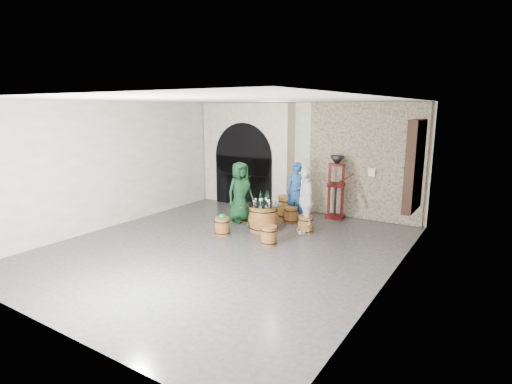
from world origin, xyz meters
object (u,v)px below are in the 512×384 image
Objects in this scene: barrel_stool_far at (291,215)px; barrel_stool_right at (306,224)px; person_blue at (296,192)px; wine_bottle_center at (268,199)px; side_barrel at (286,207)px; person_green at (240,192)px; wine_bottle_right at (266,197)px; wine_bottle_left at (261,198)px; barrel_table at (263,217)px; barrel_stool_near_right at (269,236)px; barrel_stool_near_left at (222,226)px; corking_press at (336,182)px; person_white at (306,201)px; barrel_stool_left at (240,214)px.

barrel_stool_far is 1.00× the size of barrel_stool_right.
person_blue is 1.22m from wine_bottle_center.
wine_bottle_center is at bearing -80.97° from side_barrel.
person_blue is at bearing -38.25° from person_green.
wine_bottle_right reaches higher than barrel_stool_far.
person_green is 5.03× the size of wine_bottle_left.
person_blue reaches higher than barrel_table.
barrel_stool_near_right is 1.34× the size of wine_bottle_right.
barrel_stool_far and barrel_stool_near_left have the same top height.
corking_press reaches higher than barrel_stool_near_right.
barrel_stool_near_right is 1.33m from barrel_stool_near_left.
barrel_stool_far is (0.26, 1.03, -0.13)m from barrel_table.
person_white is at bearing -41.20° from side_barrel.
barrel_stool_near_left is at bearing -122.53° from person_blue.
barrel_stool_right is 0.27× the size of person_blue.
barrel_stool_left is at bearing -149.74° from corking_press.
barrel_stool_near_left is at bearing 179.56° from barrel_stool_near_right.
barrel_stool_near_right is 0.27× the size of person_blue.
person_blue is (0.98, 2.04, 0.60)m from barrel_stool_near_left.
side_barrel is (-0.33, 0.29, 0.10)m from barrel_stool_far.
barrel_table is at bearing -102.34° from person_white.
wine_bottle_left is 0.18× the size of corking_press.
wine_bottle_left reaches higher than barrel_stool_far.
barrel_table is 0.55× the size of person_blue.
person_white reaches higher than side_barrel.
barrel_stool_right is at bearing 20.79° from wine_bottle_left.
person_white is 1.69m from corking_press.
side_barrel is (0.92, 0.91, -0.50)m from person_green.
barrel_stool_left is 0.60m from person_green.
barrel_stool_near_right is 1.34× the size of wine_bottle_left.
corking_press is at bearing 40.77° from person_blue.
wine_bottle_right is (0.08, 0.15, 0.00)m from wine_bottle_left.
barrel_stool_near_left is at bearing -105.67° from side_barrel.
person_white is at bearing -41.09° from barrel_stool_far.
barrel_stool_left is at bearing 156.07° from wine_bottle_left.
person_green is at bearing 157.23° from barrel_table.
corking_press is (1.76, 2.91, 0.81)m from barrel_stool_near_left.
person_green is (-0.99, 0.41, 0.47)m from barrel_table.
wine_bottle_right is at bearing -84.31° from person_green.
person_white is 1.13m from wine_bottle_left.
barrel_table is 1.07m from barrel_stool_left.
barrel_stool_near_right is (0.40, -1.86, 0.00)m from barrel_stool_far.
wine_bottle_left is at bearing -115.13° from person_blue.
person_blue is at bearing 75.97° from barrel_table.
person_blue is (-0.35, 2.05, 0.60)m from barrel_stool_near_right.
person_green is 2.67m from corking_press.
side_barrel is at bearing 74.33° from barrel_stool_near_left.
wine_bottle_center is at bearing -99.82° from person_white.
person_blue is (0.05, 0.19, 0.60)m from barrel_stool_far.
barrel_stool_far is at bearing 72.78° from wine_bottle_right.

